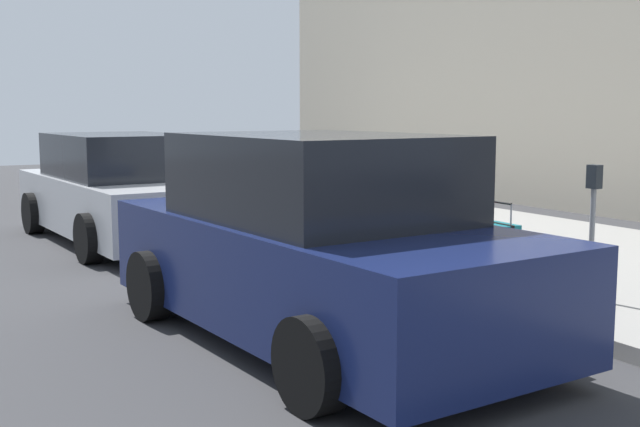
{
  "coord_description": "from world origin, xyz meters",
  "views": [
    {
      "loc": [
        -9.09,
        4.95,
        1.91
      ],
      "look_at": [
        -1.06,
        0.31,
        0.7
      ],
      "focal_mm": 44.6,
      "sensor_mm": 36.0,
      "label": 1
    }
  ],
  "objects_px": {
    "suitcase_navy_4": "(381,223)",
    "suitcase_silver_2": "(429,242)",
    "bollard_post": "(266,202)",
    "parking_meter": "(593,212)",
    "suitcase_red_1": "(466,245)",
    "suitcase_maroon_5": "(362,220)",
    "suitcase_olive_3": "(409,226)",
    "parked_car_silver_1": "(120,191)",
    "parked_car_navy_0": "(318,245)",
    "suitcase_black_6": "(343,212)",
    "suitcase_teal_0": "(498,252)",
    "fire_hydrant": "(297,202)",
    "suitcase_teal_7": "(324,209)"
  },
  "relations": [
    {
      "from": "suitcase_red_1",
      "to": "suitcase_maroon_5",
      "type": "bearing_deg",
      "value": 1.08
    },
    {
      "from": "suitcase_teal_0",
      "to": "suitcase_teal_7",
      "type": "distance_m",
      "value": 3.61
    },
    {
      "from": "parked_car_navy_0",
      "to": "parking_meter",
      "type": "bearing_deg",
      "value": -102.13
    },
    {
      "from": "suitcase_teal_0",
      "to": "parked_car_silver_1",
      "type": "distance_m",
      "value": 5.85
    },
    {
      "from": "suitcase_black_6",
      "to": "suitcase_teal_7",
      "type": "relative_size",
      "value": 0.85
    },
    {
      "from": "suitcase_navy_4",
      "to": "fire_hydrant",
      "type": "height_order",
      "value": "suitcase_navy_4"
    },
    {
      "from": "suitcase_olive_3",
      "to": "parked_car_navy_0",
      "type": "relative_size",
      "value": 0.18
    },
    {
      "from": "bollard_post",
      "to": "parking_meter",
      "type": "distance_m",
      "value": 6.11
    },
    {
      "from": "suitcase_teal_0",
      "to": "suitcase_maroon_5",
      "type": "xyz_separation_m",
      "value": [
        2.53,
        0.04,
        0.04
      ]
    },
    {
      "from": "suitcase_maroon_5",
      "to": "fire_hydrant",
      "type": "distance_m",
      "value": 1.74
    },
    {
      "from": "suitcase_teal_0",
      "to": "parking_meter",
      "type": "distance_m",
      "value": 1.18
    },
    {
      "from": "suitcase_teal_0",
      "to": "suitcase_silver_2",
      "type": "bearing_deg",
      "value": 6.93
    },
    {
      "from": "suitcase_red_1",
      "to": "suitcase_olive_3",
      "type": "bearing_deg",
      "value": 0.5
    },
    {
      "from": "suitcase_black_6",
      "to": "suitcase_navy_4",
      "type": "bearing_deg",
      "value": 175.14
    },
    {
      "from": "parking_meter",
      "to": "parked_car_silver_1",
      "type": "relative_size",
      "value": 0.27
    },
    {
      "from": "suitcase_teal_7",
      "to": "fire_hydrant",
      "type": "xyz_separation_m",
      "value": [
        0.66,
        0.07,
        0.03
      ]
    },
    {
      "from": "suitcase_teal_7",
      "to": "parked_car_silver_1",
      "type": "distance_m",
      "value": 2.98
    },
    {
      "from": "suitcase_maroon_5",
      "to": "suitcase_red_1",
      "type": "bearing_deg",
      "value": -178.92
    },
    {
      "from": "suitcase_black_6",
      "to": "suitcase_teal_0",
      "type": "bearing_deg",
      "value": 179.98
    },
    {
      "from": "suitcase_teal_0",
      "to": "suitcase_teal_7",
      "type": "bearing_deg",
      "value": -0.04
    },
    {
      "from": "parking_meter",
      "to": "parked_car_silver_1",
      "type": "height_order",
      "value": "parked_car_silver_1"
    },
    {
      "from": "parked_car_navy_0",
      "to": "suitcase_silver_2",
      "type": "bearing_deg",
      "value": -57.38
    },
    {
      "from": "suitcase_maroon_5",
      "to": "parked_car_navy_0",
      "type": "xyz_separation_m",
      "value": [
        -3.01,
        2.39,
        0.32
      ]
    },
    {
      "from": "parked_car_navy_0",
      "to": "parked_car_silver_1",
      "type": "distance_m",
      "value": 5.79
    },
    {
      "from": "suitcase_olive_3",
      "to": "parked_car_silver_1",
      "type": "distance_m",
      "value": 4.49
    },
    {
      "from": "suitcase_black_6",
      "to": "parking_meter",
      "type": "height_order",
      "value": "parking_meter"
    },
    {
      "from": "suitcase_teal_7",
      "to": "parked_car_silver_1",
      "type": "height_order",
      "value": "parked_car_silver_1"
    },
    {
      "from": "suitcase_teal_0",
      "to": "parked_car_silver_1",
      "type": "bearing_deg",
      "value": 24.62
    },
    {
      "from": "suitcase_teal_0",
      "to": "suitcase_black_6",
      "type": "bearing_deg",
      "value": -0.02
    },
    {
      "from": "suitcase_olive_3",
      "to": "bollard_post",
      "type": "relative_size",
      "value": 1.23
    },
    {
      "from": "suitcase_navy_4",
      "to": "suitcase_black_6",
      "type": "relative_size",
      "value": 1.28
    },
    {
      "from": "suitcase_red_1",
      "to": "suitcase_silver_2",
      "type": "height_order",
      "value": "suitcase_red_1"
    },
    {
      "from": "suitcase_olive_3",
      "to": "parking_meter",
      "type": "height_order",
      "value": "parking_meter"
    },
    {
      "from": "fire_hydrant",
      "to": "parked_car_silver_1",
      "type": "bearing_deg",
      "value": 66.35
    },
    {
      "from": "suitcase_teal_0",
      "to": "bollard_post",
      "type": "height_order",
      "value": "suitcase_teal_0"
    },
    {
      "from": "bollard_post",
      "to": "parked_car_silver_1",
      "type": "distance_m",
      "value": 2.25
    },
    {
      "from": "suitcase_maroon_5",
      "to": "parked_car_navy_0",
      "type": "distance_m",
      "value": 3.86
    },
    {
      "from": "suitcase_navy_4",
      "to": "bollard_post",
      "type": "xyz_separation_m",
      "value": [
        3.0,
        0.13,
        -0.03
      ]
    },
    {
      "from": "suitcase_maroon_5",
      "to": "bollard_post",
      "type": "bearing_deg",
      "value": 3.85
    },
    {
      "from": "suitcase_red_1",
      "to": "parked_car_navy_0",
      "type": "relative_size",
      "value": 0.21
    },
    {
      "from": "suitcase_teal_7",
      "to": "bollard_post",
      "type": "bearing_deg",
      "value": 8.6
    },
    {
      "from": "suitcase_red_1",
      "to": "suitcase_silver_2",
      "type": "xyz_separation_m",
      "value": [
        0.51,
        0.12,
        -0.04
      ]
    },
    {
      "from": "suitcase_navy_4",
      "to": "parked_car_silver_1",
      "type": "xyz_separation_m",
      "value": [
        3.28,
        2.35,
        0.24
      ]
    },
    {
      "from": "suitcase_navy_4",
      "to": "suitcase_silver_2",
      "type": "bearing_deg",
      "value": 178.11
    },
    {
      "from": "suitcase_olive_3",
      "to": "suitcase_navy_4",
      "type": "height_order",
      "value": "suitcase_navy_4"
    },
    {
      "from": "suitcase_red_1",
      "to": "suitcase_maroon_5",
      "type": "distance_m",
      "value": 2.04
    },
    {
      "from": "suitcase_olive_3",
      "to": "suitcase_teal_7",
      "type": "bearing_deg",
      "value": -0.49
    },
    {
      "from": "suitcase_navy_4",
      "to": "bollard_post",
      "type": "relative_size",
      "value": 1.56
    },
    {
      "from": "suitcase_red_1",
      "to": "bollard_post",
      "type": "xyz_separation_m",
      "value": [
        4.54,
        0.21,
        0.03
      ]
    },
    {
      "from": "suitcase_olive_3",
      "to": "parking_meter",
      "type": "distance_m",
      "value": 2.62
    }
  ]
}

